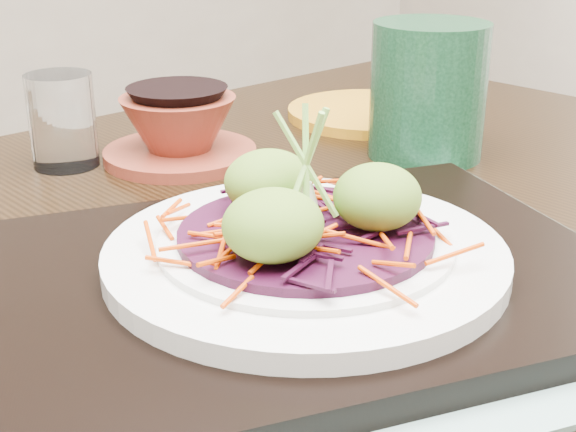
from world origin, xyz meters
TOP-DOWN VIEW (x-y plane):
  - dining_table at (0.02, 0.04)m, footprint 1.42×1.04m
  - placemat at (0.03, -0.02)m, footprint 0.56×0.48m
  - serving_tray at (0.03, -0.02)m, footprint 0.48×0.41m
  - white_plate at (0.03, -0.02)m, footprint 0.27×0.27m
  - cabbage_bed at (0.03, -0.02)m, footprint 0.17×0.17m
  - carrot_julienne at (0.03, -0.02)m, footprint 0.21×0.21m
  - guacamole_scoops at (0.03, -0.03)m, footprint 0.15×0.13m
  - scallion_garnish at (0.03, -0.02)m, footprint 0.06×0.06m
  - water_glass at (-0.00, 0.34)m, footprint 0.08×0.08m
  - terracotta_bowl_set at (0.10, 0.29)m, footprint 0.16×0.16m
  - yellow_plate at (0.37, 0.30)m, footprint 0.24×0.24m
  - green_jar at (0.31, 0.15)m, footprint 0.12×0.12m

SIDE VIEW (x-z plane):
  - dining_table at x=0.02m, z-range 0.30..1.13m
  - placemat at x=0.03m, z-range 0.82..0.83m
  - yellow_plate at x=0.37m, z-range 0.82..0.83m
  - serving_tray at x=0.03m, z-range 0.83..0.85m
  - terracotta_bowl_set at x=0.10m, z-range 0.82..0.88m
  - white_plate at x=0.03m, z-range 0.84..0.86m
  - cabbage_bed at x=0.03m, z-range 0.87..0.87m
  - water_glass at x=0.00m, z-range 0.82..0.92m
  - carrot_julienne at x=0.03m, z-range 0.87..0.88m
  - green_jar at x=0.31m, z-range 0.82..0.96m
  - guacamole_scoops at x=0.03m, z-range 0.87..0.92m
  - scallion_garnish at x=0.03m, z-range 0.87..0.96m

